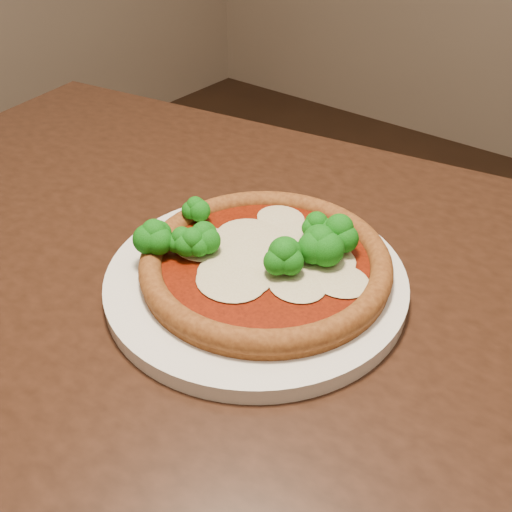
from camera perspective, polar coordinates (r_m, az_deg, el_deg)
The scene contains 3 objects.
dining_table at distance 0.65m, azimuth -3.03°, elevation -11.69°, with size 1.34×1.05×0.75m.
plate at distance 0.61m, azimuth 0.00°, elevation -2.35°, with size 0.32×0.32×0.02m, color white.
pizza at distance 0.59m, azimuth 0.79°, elevation -0.07°, with size 0.26×0.26×0.06m.
Camera 1 is at (0.14, -0.46, 1.14)m, focal length 40.00 mm.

